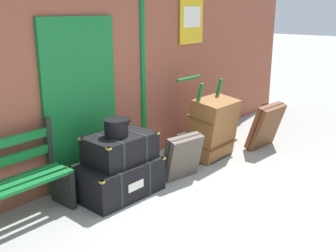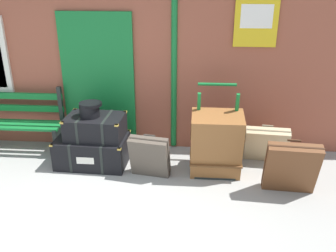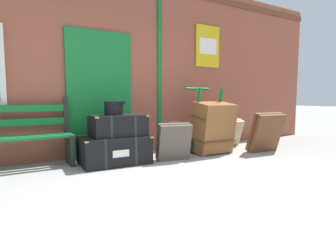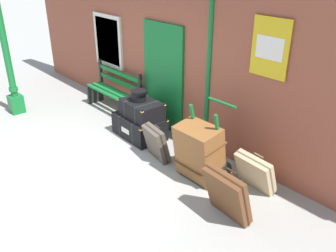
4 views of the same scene
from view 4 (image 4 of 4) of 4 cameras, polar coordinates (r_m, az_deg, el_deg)
ground_plane at (r=6.22m, az=-16.98°, el=-7.05°), size 60.00×60.00×0.00m
brick_facade at (r=6.92m, az=1.11°, el=11.93°), size 10.40×0.35×3.20m
lamp_post at (r=8.47m, az=-23.78°, el=8.55°), size 0.28×0.28×2.80m
platform_bench at (r=8.14m, az=-8.41°, el=5.32°), size 1.60×0.43×1.01m
steamer_trunk_base at (r=7.02m, az=-4.52°, el=-0.01°), size 1.04×0.69×0.43m
steamer_trunk_middle at (r=6.82m, az=-4.21°, el=2.63°), size 0.83×0.59×0.33m
round_hatbox at (r=6.76m, az=-4.63°, el=4.92°), size 0.32×0.30×0.21m
porters_trolley at (r=5.83m, az=6.08°, el=-5.21°), size 0.71×0.65×1.19m
large_brown_trunk at (r=5.62m, az=4.94°, el=-4.13°), size 0.70×0.56×0.93m
suitcase_cream at (r=6.19m, az=-1.87°, el=-2.71°), size 0.57×0.38×0.62m
suitcase_brown at (r=4.91m, az=9.34°, el=-10.68°), size 0.67×0.41×0.74m
suitcase_oxblood at (r=5.60m, az=13.57°, el=-7.09°), size 0.65×0.39×0.57m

